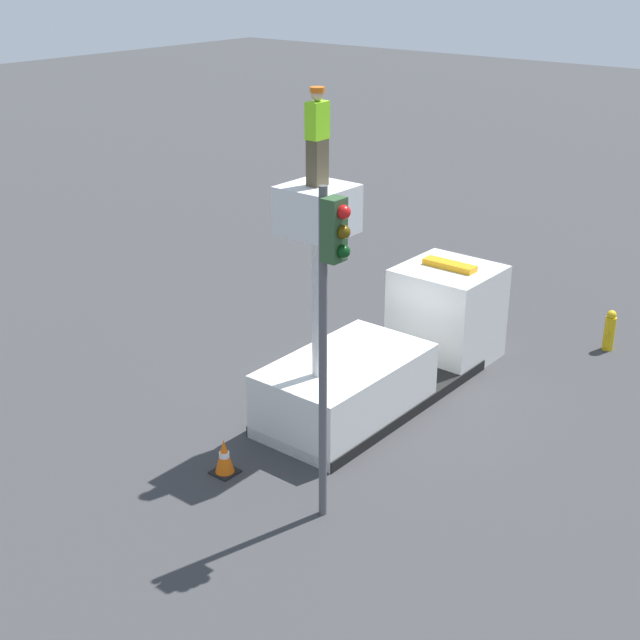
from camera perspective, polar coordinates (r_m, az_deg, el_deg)
The scene contains 6 objects.
ground_plane at distance 19.64m, azimuth 3.48°, elevation -5.18°, with size 120.00×120.00×0.00m, color #38383A.
bucket_truck at distance 19.64m, azimuth 4.60°, elevation -1.88°, with size 6.88×2.20×5.21m.
worker at distance 16.09m, azimuth -0.17°, elevation 11.64°, with size 0.40×0.26×1.75m.
traffic_light_pole at distance 13.97m, azimuth 0.62°, elevation 1.58°, with size 0.34×0.57×5.88m.
fire_hydrant at distance 22.95m, azimuth 18.05°, elevation -0.64°, with size 0.51×0.27×1.03m.
traffic_cone_rear at distance 17.02m, azimuth -6.15°, elevation -8.72°, with size 0.46×0.46×0.72m.
Camera 1 is at (-14.19, -9.97, 9.20)m, focal length 50.00 mm.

